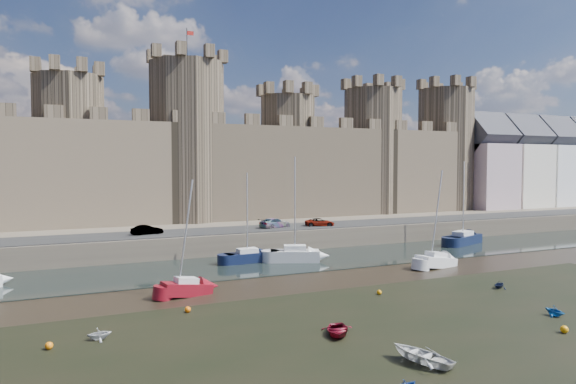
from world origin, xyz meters
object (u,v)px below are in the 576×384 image
object	(u,v)px
sailboat_3	(463,238)
car_3	(320,222)
sailboat_1	(247,256)
car_2	(275,223)
sailboat_4	(186,287)
sailboat_5	(436,260)
car_1	(147,230)
sailboat_2	(295,254)

from	to	relation	value
sailboat_3	car_3	bearing A→B (deg)	137.60
sailboat_1	sailboat_3	world-z (taller)	sailboat_3
car_2	sailboat_4	xyz separation A→B (m)	(-16.13, -19.86, -2.44)
sailboat_4	sailboat_3	bearing A→B (deg)	4.75
car_2	sailboat_5	size ratio (longest dim) A/B	0.44
sailboat_4	car_3	bearing A→B (deg)	29.11
sailboat_1	car_1	bearing A→B (deg)	134.37
car_3	sailboat_1	bearing A→B (deg)	136.57
sailboat_2	sailboat_1	bearing A→B (deg)	-177.26
car_1	sailboat_1	bearing A→B (deg)	-143.83
car_2	sailboat_2	xyz separation A→B (m)	(-2.05, -10.52, -2.26)
car_1	sailboat_2	size ratio (longest dim) A/B	0.31
car_2	sailboat_4	size ratio (longest dim) A/B	0.47
car_3	sailboat_2	bearing A→B (deg)	155.24
sailboat_1	sailboat_4	size ratio (longest dim) A/B	1.03
sailboat_3	sailboat_5	world-z (taller)	sailboat_3
sailboat_1	sailboat_5	world-z (taller)	sailboat_5
car_1	sailboat_3	distance (m)	40.82
car_1	sailboat_5	xyz separation A→B (m)	(26.42, -18.80, -2.36)
sailboat_4	sailboat_5	xyz separation A→B (m)	(26.36, 0.90, 0.02)
car_3	sailboat_4	distance (m)	29.22
car_2	sailboat_2	world-z (taller)	sailboat_2
car_3	sailboat_5	world-z (taller)	sailboat_5
car_3	sailboat_2	world-z (taller)	sailboat_2
car_3	sailboat_5	bearing A→B (deg)	-151.39
car_3	sailboat_2	xyz separation A→B (m)	(-8.09, -9.56, -2.15)
car_3	sailboat_4	world-z (taller)	sailboat_4
sailboat_2	sailboat_4	xyz separation A→B (m)	(-14.08, -9.34, -0.18)
car_2	sailboat_2	size ratio (longest dim) A/B	0.39
car_2	car_3	xyz separation A→B (m)	(6.04, -0.96, -0.11)
car_1	car_2	size ratio (longest dim) A/B	0.80
car_1	sailboat_5	distance (m)	32.51
car_2	car_3	world-z (taller)	car_2
car_3	sailboat_1	distance (m)	15.30
sailboat_4	sailboat_1	bearing A→B (deg)	38.95
sailboat_1	sailboat_2	world-z (taller)	sailboat_2
sailboat_1	sailboat_4	xyz separation A→B (m)	(-9.20, -11.08, -0.07)
sailboat_2	sailboat_5	xyz separation A→B (m)	(12.29, -8.44, -0.16)
car_3	sailboat_3	size ratio (longest dim) A/B	0.35
sailboat_3	sailboat_4	distance (m)	41.49
sailboat_1	sailboat_3	distance (m)	30.66
sailboat_2	sailboat_4	bearing A→B (deg)	-124.01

